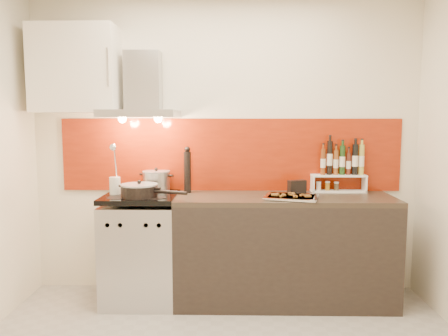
{
  "coord_description": "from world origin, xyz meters",
  "views": [
    {
      "loc": [
        0.06,
        -2.48,
        1.53
      ],
      "look_at": [
        0.0,
        0.95,
        1.15
      ],
      "focal_mm": 35.0,
      "sensor_mm": 36.0,
      "label": 1
    }
  ],
  "objects_px": {
    "range_stove": "(142,249)",
    "saute_pan": "(140,190)",
    "stock_pot": "(156,181)",
    "baking_tray": "(291,197)",
    "counter": "(284,249)",
    "pepper_mill": "(187,170)"
  },
  "relations": [
    {
      "from": "counter",
      "to": "stock_pot",
      "type": "bearing_deg",
      "value": 170.15
    },
    {
      "from": "counter",
      "to": "stock_pot",
      "type": "xyz_separation_m",
      "value": [
        -1.1,
        0.19,
        0.55
      ]
    },
    {
      "from": "range_stove",
      "to": "saute_pan",
      "type": "height_order",
      "value": "saute_pan"
    },
    {
      "from": "range_stove",
      "to": "stock_pot",
      "type": "distance_m",
      "value": 0.6
    },
    {
      "from": "stock_pot",
      "to": "baking_tray",
      "type": "distance_m",
      "value": 1.18
    },
    {
      "from": "saute_pan",
      "to": "baking_tray",
      "type": "bearing_deg",
      "value": -0.21
    },
    {
      "from": "stock_pot",
      "to": "baking_tray",
      "type": "xyz_separation_m",
      "value": [
        1.14,
        -0.31,
        -0.08
      ]
    },
    {
      "from": "counter",
      "to": "stock_pot",
      "type": "relative_size",
      "value": 7.49
    },
    {
      "from": "stock_pot",
      "to": "pepper_mill",
      "type": "bearing_deg",
      "value": -6.81
    },
    {
      "from": "range_stove",
      "to": "saute_pan",
      "type": "bearing_deg",
      "value": -79.06
    },
    {
      "from": "stock_pot",
      "to": "saute_pan",
      "type": "xyz_separation_m",
      "value": [
        -0.08,
        -0.3,
        -0.04
      ]
    },
    {
      "from": "range_stove",
      "to": "pepper_mill",
      "type": "height_order",
      "value": "pepper_mill"
    },
    {
      "from": "pepper_mill",
      "to": "baking_tray",
      "type": "distance_m",
      "value": 0.92
    },
    {
      "from": "saute_pan",
      "to": "counter",
      "type": "bearing_deg",
      "value": 5.5
    },
    {
      "from": "stock_pot",
      "to": "pepper_mill",
      "type": "distance_m",
      "value": 0.29
    },
    {
      "from": "range_stove",
      "to": "saute_pan",
      "type": "xyz_separation_m",
      "value": [
        0.02,
        -0.11,
        0.52
      ]
    },
    {
      "from": "range_stove",
      "to": "saute_pan",
      "type": "relative_size",
      "value": 1.64
    },
    {
      "from": "stock_pot",
      "to": "counter",
      "type": "bearing_deg",
      "value": -9.85
    },
    {
      "from": "range_stove",
      "to": "baking_tray",
      "type": "height_order",
      "value": "baking_tray"
    },
    {
      "from": "counter",
      "to": "saute_pan",
      "type": "xyz_separation_m",
      "value": [
        -1.18,
        -0.11,
        0.51
      ]
    },
    {
      "from": "saute_pan",
      "to": "baking_tray",
      "type": "distance_m",
      "value": 1.22
    },
    {
      "from": "stock_pot",
      "to": "pepper_mill",
      "type": "relative_size",
      "value": 0.6
    }
  ]
}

